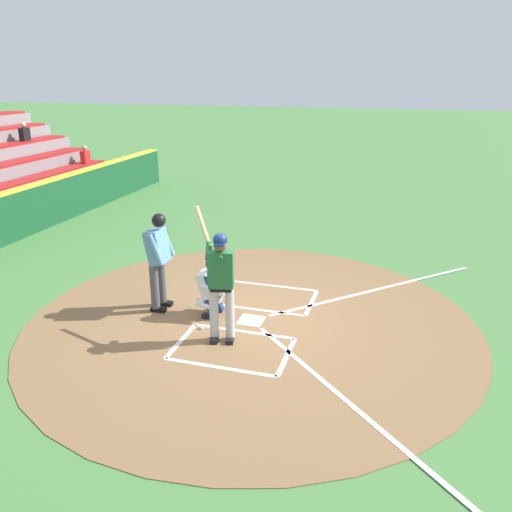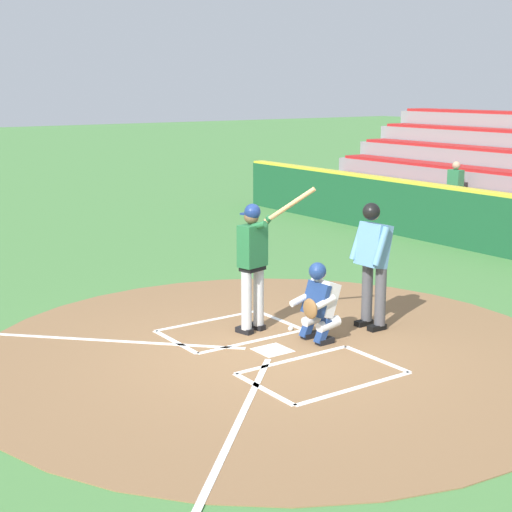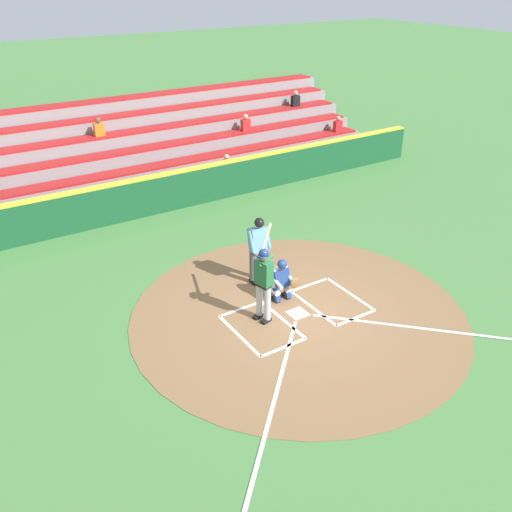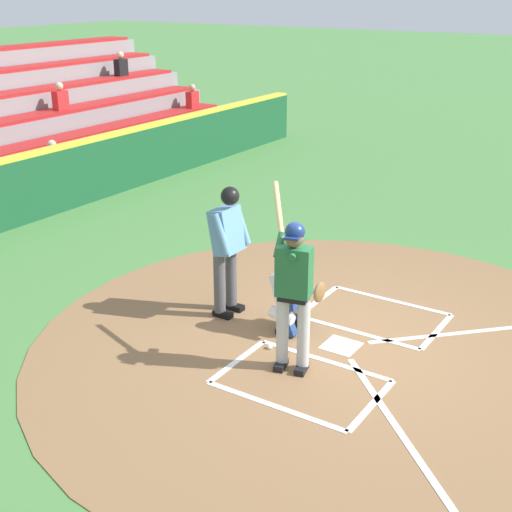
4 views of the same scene
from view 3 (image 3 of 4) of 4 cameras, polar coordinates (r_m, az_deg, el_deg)
name	(u,v)px [view 3 (image 3 of 4)]	position (r m, az deg, el deg)	size (l,w,h in m)	color
ground_plane	(298,314)	(13.20, 4.37, -6.04)	(120.00, 120.00, 0.00)	#4C8442
dirt_circle	(298,314)	(13.20, 4.37, -6.02)	(8.00, 8.00, 0.01)	olive
home_plate_and_chalk	(321,332)	(12.63, 6.77, -7.84)	(7.93, 4.91, 0.01)	white
batter	(263,279)	(12.39, 0.79, -2.42)	(0.84, 0.88, 2.13)	#BCBCBC
catcher	(282,279)	(13.41, 2.70, -2.39)	(0.59, 0.60, 1.13)	black
plate_umpire	(258,246)	(13.91, 0.21, 1.10)	(0.58, 0.41, 1.86)	#4C4C51
baseball	(261,305)	(13.40, 0.57, -5.17)	(0.07, 0.07, 0.07)	white
backstop_wall	(166,192)	(18.73, -9.42, 6.62)	(22.00, 0.36, 1.31)	#19512D
bleacher_stand	(124,153)	(22.01, -13.64, 10.43)	(20.00, 5.10, 2.78)	gray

